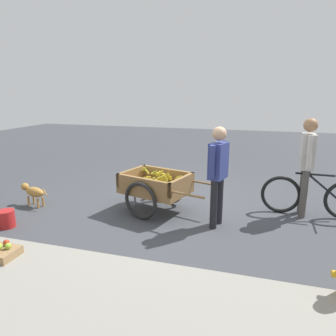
% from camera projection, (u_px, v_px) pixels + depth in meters
% --- Properties ---
extents(ground_plane, '(24.00, 24.00, 0.00)m').
position_uv_depth(ground_plane, '(176.00, 206.00, 5.63)').
color(ground_plane, '#3D3F44').
extents(fruit_cart, '(1.80, 1.19, 0.73)m').
position_uv_depth(fruit_cart, '(156.00, 187.00, 5.31)').
color(fruit_cart, olive).
rests_on(fruit_cart, ground).
extents(vendor_person, '(0.29, 0.55, 1.56)m').
position_uv_depth(vendor_person, '(218.00, 168.00, 4.60)').
color(vendor_person, black).
rests_on(vendor_person, ground).
extents(bicycle, '(1.66, 0.46, 0.85)m').
position_uv_depth(bicycle, '(312.00, 196.00, 5.11)').
color(bicycle, black).
rests_on(bicycle, ground).
extents(cyclist_person, '(0.22, 0.57, 1.65)m').
position_uv_depth(cyclist_person, '(307.00, 159.00, 5.00)').
color(cyclist_person, '#4C4742').
rests_on(cyclist_person, ground).
extents(dog, '(0.66, 0.28, 0.40)m').
position_uv_depth(dog, '(33.00, 192.00, 5.60)').
color(dog, '#AD7A38').
rests_on(dog, ground).
extents(plastic_bucket, '(0.25, 0.25, 0.27)m').
position_uv_depth(plastic_bucket, '(6.00, 219.00, 4.73)').
color(plastic_bucket, '#B21E1E').
rests_on(plastic_bucket, ground).
extents(mixed_fruit_crate, '(0.44, 0.32, 0.31)m').
position_uv_depth(mixed_fruit_crate, '(0.00, 256.00, 3.69)').
color(mixed_fruit_crate, '#99754C').
rests_on(mixed_fruit_crate, ground).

